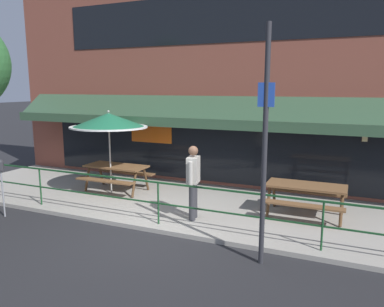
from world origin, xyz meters
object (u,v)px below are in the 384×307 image
Objects in this scene: parking_meter_near at (1,171)px; picnic_table_centre at (306,191)px; patio_umbrella_left at (109,121)px; pedestrian_walking at (193,179)px; street_sign_pole at (265,146)px; picnic_table_left at (116,171)px.

picnic_table_centre is at bearing 21.62° from parking_meter_near.
patio_umbrella_left is 3.34m from pedestrian_walking.
pedestrian_walking is at bearing 144.53° from street_sign_pole.
picnic_table_left is 0.43× the size of street_sign_pole.
parking_meter_near is at bearing -179.20° from street_sign_pole.
pedestrian_walking is (-2.35, -1.22, 0.35)m from picnic_table_centre.
picnic_table_centre is at bearing 27.38° from pedestrian_walking.
patio_umbrella_left is (-5.33, -0.23, 1.47)m from picnic_table_centre.
pedestrian_walking is 1.20× the size of parking_meter_near.
patio_umbrella_left is at bearing 154.39° from street_sign_pole.
picnic_table_left is 1.27× the size of parking_meter_near.
street_sign_pole is at bearing -99.64° from picnic_table_centre.
pedestrian_walking reaches higher than parking_meter_near.
picnic_table_centre is 0.43× the size of street_sign_pole.
pedestrian_walking is at bearing -152.62° from picnic_table_centre.
street_sign_pole is at bearing -35.47° from pedestrian_walking.
picnic_table_centre is 2.67m from pedestrian_walking.
street_sign_pole reaches higher than patio_umbrella_left.
parking_meter_near is (-4.37, -1.45, 0.09)m from pedestrian_walking.
parking_meter_near is at bearing -119.68° from patio_umbrella_left.
parking_meter_near is at bearing -117.13° from picnic_table_left.
picnic_table_left is 3.08m from parking_meter_near.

